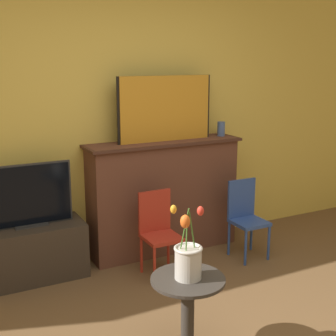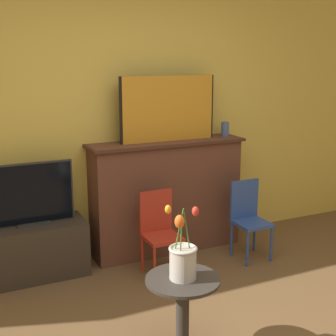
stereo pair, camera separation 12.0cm
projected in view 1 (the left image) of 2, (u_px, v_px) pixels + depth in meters
name	position (u px, v px, depth m)	size (l,w,h in m)	color
wall_back	(107.00, 109.00, 4.17)	(8.00, 0.06, 2.70)	#EAC651
fireplace_mantel	(164.00, 195.00, 4.40)	(1.48, 0.38, 1.05)	brown
painting	(165.00, 109.00, 4.23)	(0.93, 0.03, 0.59)	black
mantel_candle	(221.00, 129.00, 4.54)	(0.07, 0.07, 0.14)	#4C6699
tv_stand	(33.00, 252.00, 3.87)	(0.84, 0.40, 0.46)	#382D23
tv_monitor	(29.00, 196.00, 3.76)	(0.69, 0.12, 0.52)	#2D2D2D
chair_red	(159.00, 228.00, 3.93)	(0.29, 0.29, 0.71)	#B22D1E
chair_blue	(246.00, 214.00, 4.29)	(0.29, 0.29, 0.71)	#2D4C99
side_table	(188.00, 305.00, 2.85)	(0.45, 0.45, 0.51)	#332D28
vase_tulips	(188.00, 258.00, 2.77)	(0.20, 0.17, 0.46)	beige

